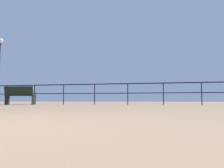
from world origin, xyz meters
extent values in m
cube|color=black|center=(0.00, 9.13, 1.07)|extent=(21.04, 0.05, 0.05)
cube|color=black|center=(0.00, 9.13, 0.59)|extent=(21.04, 0.04, 0.04)
cylinder|color=black|center=(-7.01, 9.13, 0.54)|extent=(0.04, 0.04, 1.07)
cylinder|color=black|center=(-5.26, 9.13, 0.54)|extent=(0.04, 0.04, 1.07)
cylinder|color=black|center=(-3.51, 9.13, 0.54)|extent=(0.04, 0.04, 1.07)
cylinder|color=black|center=(-1.75, 9.13, 0.54)|extent=(0.04, 0.04, 1.07)
cylinder|color=black|center=(0.00, 9.13, 0.54)|extent=(0.04, 0.04, 1.07)
cylinder|color=black|center=(1.75, 9.13, 0.54)|extent=(0.04, 0.04, 1.07)
cylinder|color=black|center=(3.51, 9.13, 0.54)|extent=(0.04, 0.04, 1.07)
cube|color=black|center=(-5.58, 8.34, 0.48)|extent=(1.60, 0.56, 0.05)
cube|color=black|center=(-5.56, 8.15, 0.71)|extent=(1.58, 0.27, 0.47)
cube|color=black|center=(-4.84, 8.41, 0.24)|extent=(0.07, 0.38, 0.48)
cube|color=black|center=(-4.85, 8.57, 0.62)|extent=(0.06, 0.30, 0.04)
cube|color=black|center=(-6.32, 8.27, 0.24)|extent=(0.07, 0.38, 0.48)
cube|color=black|center=(-6.34, 8.43, 0.62)|extent=(0.06, 0.30, 0.04)
cylinder|color=black|center=(-7.84, 9.34, 3.62)|extent=(0.19, 0.19, 0.06)
sphere|color=white|center=(-7.84, 9.34, 3.83)|extent=(0.36, 0.36, 0.36)
cone|color=black|center=(-7.84, 9.34, 4.06)|extent=(0.14, 0.14, 0.10)
camera|label=1|loc=(1.51, -1.49, 0.23)|focal=33.88mm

